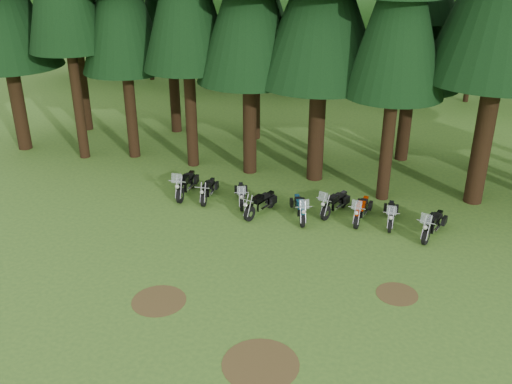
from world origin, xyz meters
TOP-DOWN VIEW (x-y plane):
  - ground at (0.00, 0.00)m, footprint 120.00×120.00m
  - decid_0 at (-22.10, 25.26)m, footprint 8.00×7.78m
  - decid_1 at (-15.99, 25.76)m, footprint 7.91×7.69m
  - decid_2 at (-10.43, 24.78)m, footprint 6.72×6.53m
  - decid_3 at (-4.71, 25.13)m, footprint 6.12×5.95m
  - decid_4 at (1.58, 26.32)m, footprint 5.93×5.76m
  - decid_5 at (8.29, 25.71)m, footprint 8.45×8.21m
  - dirt_patch_0 at (-3.00, -2.00)m, footprint 1.80×1.80m
  - dirt_patch_1 at (4.50, 0.50)m, footprint 1.40×1.40m
  - dirt_patch_2 at (1.00, -4.00)m, footprint 2.20×2.20m
  - motorcycle_0 at (-5.23, 5.92)m, footprint 0.50×2.42m
  - motorcycle_1 at (-4.11, 5.78)m, footprint 0.35×2.05m
  - motorcycle_2 at (-2.54, 5.73)m, footprint 0.86×1.97m
  - motorcycle_3 at (-1.46, 4.99)m, footprint 0.89×2.10m
  - motorcycle_4 at (0.24, 5.00)m, footprint 1.01×2.11m
  - motorcycle_5 at (1.57, 5.89)m, footprint 1.03×2.12m
  - motorcycle_6 at (2.74, 5.53)m, footprint 0.54×2.19m
  - motorcycle_7 at (3.94, 5.52)m, footprint 0.39×2.06m
  - motorcycle_8 at (5.60, 4.94)m, footprint 0.97×2.23m

SIDE VIEW (x-z plane):
  - ground at x=0.00m, z-range 0.00..0.00m
  - dirt_patch_0 at x=-3.00m, z-range 0.00..0.01m
  - dirt_patch_1 at x=4.50m, z-range 0.00..0.01m
  - dirt_patch_2 at x=1.00m, z-range 0.00..0.01m
  - motorcycle_2 at x=-2.54m, z-range -0.21..1.05m
  - motorcycle_1 at x=-4.11m, z-range 0.01..0.84m
  - motorcycle_7 at x=3.94m, z-range -0.21..1.08m
  - motorcycle_3 at x=-1.46m, z-range 0.01..0.90m
  - motorcycle_4 at x=0.24m, z-range -0.23..1.14m
  - motorcycle_5 at x=1.57m, z-range -0.23..1.14m
  - motorcycle_6 at x=2.74m, z-range -0.23..1.15m
  - motorcycle_8 at x=5.60m, z-range -0.24..1.19m
  - motorcycle_0 at x=-5.23m, z-range -0.25..1.27m
  - decid_4 at x=1.58m, z-range 0.67..8.07m
  - decid_3 at x=-4.71m, z-range 0.69..8.34m
  - decid_2 at x=-10.43m, z-range 0.76..9.15m
  - decid_1 at x=-15.99m, z-range 0.89..10.77m
  - decid_0 at x=-22.10m, z-range 0.90..10.90m
  - decid_5 at x=8.29m, z-range 0.95..11.51m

